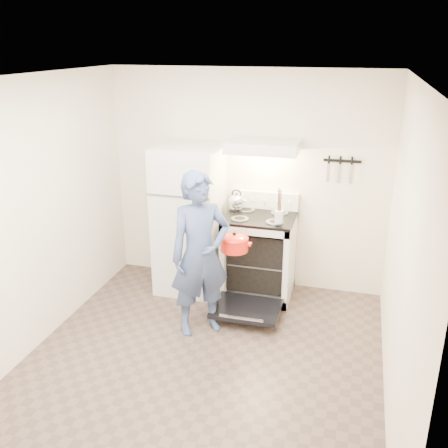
{
  "coord_description": "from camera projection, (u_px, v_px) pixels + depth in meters",
  "views": [
    {
      "loc": [
        1.22,
        -3.6,
        2.76
      ],
      "look_at": [
        -0.05,
        1.0,
        1.0
      ],
      "focal_mm": 40.0,
      "sensor_mm": 36.0,
      "label": 1
    }
  ],
  "objects": [
    {
      "name": "stove_body",
      "position": [
        259.0,
        257.0,
        5.64
      ],
      "size": [
        0.76,
        0.65,
        0.92
      ],
      "primitive_type": "cube",
      "color": "silver",
      "rests_on": "floor"
    },
    {
      "name": "range_hood",
      "position": [
        263.0,
        146.0,
        5.27
      ],
      "size": [
        0.76,
        0.5,
        0.12
      ],
      "primitive_type": "cube",
      "color": "silver",
      "rests_on": "back_wall"
    },
    {
      "name": "dutch_oven",
      "position": [
        234.0,
        244.0,
        4.96
      ],
      "size": [
        0.35,
        0.28,
        0.23
      ],
      "primitive_type": null,
      "color": "red",
      "rests_on": "person"
    },
    {
      "name": "refrigerator",
      "position": [
        190.0,
        219.0,
        5.68
      ],
      "size": [
        0.7,
        0.7,
        1.7
      ],
      "primitive_type": "cube",
      "color": "silver",
      "rests_on": "floor"
    },
    {
      "name": "tea_kettle",
      "position": [
        236.0,
        200.0,
        5.61
      ],
      "size": [
        0.2,
        0.17,
        0.25
      ],
      "primitive_type": null,
      "color": "silver",
      "rests_on": "cooktop"
    },
    {
      "name": "back_wall",
      "position": [
        247.0,
        181.0,
        5.72
      ],
      "size": [
        3.2,
        0.02,
        2.5
      ],
      "primitive_type": "cube",
      "color": "#F3E7CE",
      "rests_on": "ground"
    },
    {
      "name": "floor",
      "position": [
        200.0,
        365.0,
        4.52
      ],
      "size": [
        3.6,
        3.6,
        0.0
      ],
      "primitive_type": "plane",
      "color": "brown",
      "rests_on": "ground"
    },
    {
      "name": "backsplash",
      "position": [
        265.0,
        200.0,
        5.69
      ],
      "size": [
        0.76,
        0.07,
        0.2
      ],
      "primitive_type": "cube",
      "color": "silver",
      "rests_on": "cooktop"
    },
    {
      "name": "knife_strip",
      "position": [
        342.0,
        161.0,
        5.34
      ],
      "size": [
        0.4,
        0.02,
        0.03
      ],
      "primitive_type": "cube",
      "color": "black",
      "rests_on": "back_wall"
    },
    {
      "name": "pizza_stone",
      "position": [
        252.0,
        254.0,
        5.73
      ],
      "size": [
        0.35,
        0.35,
        0.02
      ],
      "primitive_type": "cylinder",
      "color": "#85624B",
      "rests_on": "oven_rack"
    },
    {
      "name": "oven_rack",
      "position": [
        259.0,
        259.0,
        5.65
      ],
      "size": [
        0.6,
        0.52,
        0.01
      ],
      "primitive_type": "cube",
      "color": "slate",
      "rests_on": "stove_body"
    },
    {
      "name": "oven_door",
      "position": [
        247.0,
        309.0,
        5.22
      ],
      "size": [
        0.7,
        0.54,
        0.04
      ],
      "primitive_type": "cube",
      "color": "black",
      "rests_on": "floor"
    },
    {
      "name": "cooktop",
      "position": [
        260.0,
        217.0,
        5.47
      ],
      "size": [
        0.76,
        0.65,
        0.03
      ],
      "primitive_type": "cube",
      "color": "black",
      "rests_on": "stove_body"
    },
    {
      "name": "person",
      "position": [
        200.0,
        255.0,
        4.8
      ],
      "size": [
        0.72,
        0.67,
        1.64
      ],
      "primitive_type": "imported",
      "rotation": [
        0.0,
        0.0,
        0.64
      ],
      "color": "navy",
      "rests_on": "floor"
    },
    {
      "name": "utensil_jar",
      "position": [
        279.0,
        217.0,
        5.16
      ],
      "size": [
        0.09,
        0.09,
        0.13
      ],
      "primitive_type": "cylinder",
      "rotation": [
        0.0,
        0.0,
        0.03
      ],
      "color": "silver",
      "rests_on": "cooktop"
    }
  ]
}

